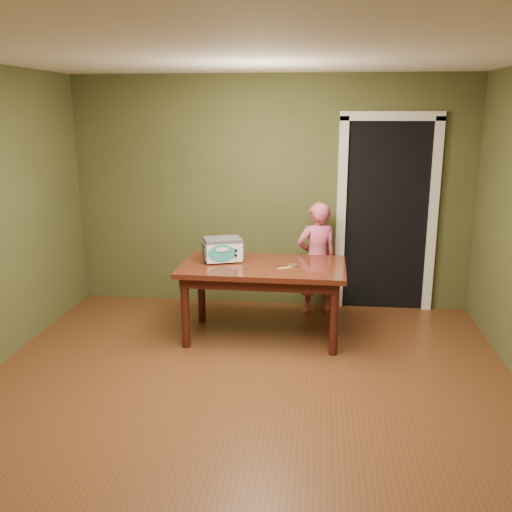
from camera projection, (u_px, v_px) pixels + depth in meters
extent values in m
plane|color=#5C2F1A|center=(241.00, 409.00, 4.35)|extent=(5.00, 5.00, 0.00)
cube|color=#4E4F2A|center=(270.00, 193.00, 6.43)|extent=(4.50, 0.02, 2.60)
cube|color=#4E4F2A|center=(117.00, 441.00, 1.62)|extent=(4.50, 0.02, 2.60)
cube|color=white|center=(238.00, 48.00, 3.70)|extent=(4.50, 5.00, 0.02)
cube|color=black|center=(383.00, 213.00, 6.64)|extent=(0.90, 0.60, 2.10)
cube|color=black|center=(386.00, 218.00, 6.34)|extent=(0.90, 0.02, 2.10)
cube|color=white|center=(341.00, 217.00, 6.38)|extent=(0.10, 0.06, 2.20)
cube|color=white|center=(433.00, 219.00, 6.27)|extent=(0.10, 0.06, 2.20)
cube|color=white|center=(392.00, 116.00, 6.05)|extent=(1.10, 0.06, 0.10)
cube|color=#3B150D|center=(263.00, 267.00, 5.56)|extent=(1.61, 0.92, 0.05)
cube|color=#36120D|center=(263.00, 274.00, 5.58)|extent=(1.49, 0.80, 0.10)
cylinder|color=#36120D|center=(185.00, 312.00, 5.41)|extent=(0.08, 0.08, 0.70)
cylinder|color=#36120D|center=(201.00, 290.00, 6.08)|extent=(0.08, 0.08, 0.70)
cylinder|color=#36120D|center=(334.00, 319.00, 5.23)|extent=(0.08, 0.08, 0.70)
cylinder|color=#36120D|center=(334.00, 295.00, 5.91)|extent=(0.08, 0.08, 0.70)
cylinder|color=#4C4F54|center=(210.00, 264.00, 5.55)|extent=(0.02, 0.02, 0.02)
cylinder|color=#4C4F54|center=(207.00, 259.00, 5.74)|extent=(0.02, 0.02, 0.02)
cylinder|color=#4C4F54|center=(239.00, 262.00, 5.62)|extent=(0.02, 0.02, 0.02)
cylinder|color=#4C4F54|center=(235.00, 257.00, 5.80)|extent=(0.02, 0.02, 0.02)
cube|color=white|center=(223.00, 250.00, 5.65)|extent=(0.42, 0.36, 0.20)
cube|color=#4C4F54|center=(223.00, 240.00, 5.62)|extent=(0.43, 0.36, 0.03)
cube|color=#4C4F54|center=(204.00, 251.00, 5.61)|extent=(0.09, 0.22, 0.16)
cube|color=#4C4F54|center=(241.00, 249.00, 5.69)|extent=(0.09, 0.22, 0.16)
ellipsoid|color=teal|center=(222.00, 253.00, 5.52)|extent=(0.26, 0.10, 0.17)
cylinder|color=black|center=(236.00, 250.00, 5.54)|extent=(0.03, 0.02, 0.02)
cylinder|color=black|center=(236.00, 255.00, 5.56)|extent=(0.02, 0.02, 0.02)
cylinder|color=silver|center=(293.00, 266.00, 5.48)|extent=(0.10, 0.10, 0.02)
cylinder|color=#522D1B|center=(293.00, 265.00, 5.48)|extent=(0.09, 0.09, 0.01)
cube|color=#F1C069|center=(287.00, 268.00, 5.43)|extent=(0.16, 0.12, 0.01)
imported|color=#DA5979|center=(317.00, 259.00, 6.25)|extent=(0.53, 0.44, 1.26)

